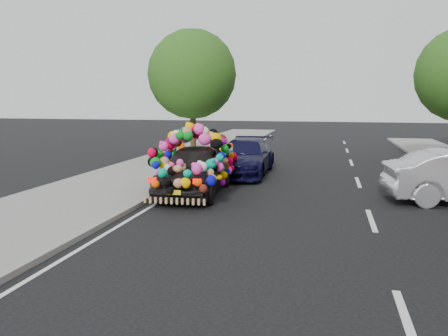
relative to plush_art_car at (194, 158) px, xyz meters
name	(u,v)px	position (x,y,z in m)	size (l,w,h in m)	color
ground	(224,211)	(1.40, -2.00, -1.09)	(100.00, 100.00, 0.00)	black
sidewalk	(74,200)	(-2.90, -2.00, -1.03)	(4.00, 60.00, 0.12)	gray
kerb	(139,204)	(-0.95, -2.00, -1.03)	(0.15, 60.00, 0.13)	gray
lane_markings	(371,220)	(5.00, -2.00, -1.09)	(6.00, 50.00, 0.01)	silver
tree_near_sidewalk	(192,75)	(-2.40, 7.50, 2.93)	(4.20, 4.20, 6.13)	#332114
plush_art_car	(194,158)	(0.00, 0.00, 0.00)	(2.40, 4.68, 2.13)	black
navy_sedan	(245,157)	(0.84, 3.75, -0.42)	(1.89, 4.66, 1.35)	black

